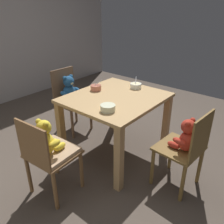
% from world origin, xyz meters
% --- Properties ---
extents(ground_plane, '(5.20, 5.20, 0.04)m').
position_xyz_m(ground_plane, '(0.00, 0.00, -0.02)').
color(ground_plane, '#4C4138').
extents(dining_table, '(1.03, 0.93, 0.74)m').
position_xyz_m(dining_table, '(0.00, 0.00, 0.61)').
color(dining_table, tan).
rests_on(dining_table, ground_plane).
extents(teddy_chair_near_front, '(0.43, 0.42, 0.83)m').
position_xyz_m(teddy_chair_near_front, '(-0.03, -0.86, 0.51)').
color(teddy_chair_near_front, brown).
rests_on(teddy_chair_near_front, ground_plane).
extents(teddy_chair_near_left, '(0.43, 0.45, 0.82)m').
position_xyz_m(teddy_chair_near_left, '(-0.89, 0.05, 0.51)').
color(teddy_chair_near_left, brown).
rests_on(teddy_chair_near_left, ground_plane).
extents(teddy_chair_far_center, '(0.41, 0.40, 0.87)m').
position_xyz_m(teddy_chair_far_center, '(0.07, 0.86, 0.53)').
color(teddy_chair_far_center, brown).
rests_on(teddy_chair_far_center, ground_plane).
extents(porridge_bowl_terracotta_far_center, '(0.12, 0.12, 0.12)m').
position_xyz_m(porridge_bowl_terracotta_far_center, '(0.01, 0.30, 0.77)').
color(porridge_bowl_terracotta_far_center, '#B96852').
rests_on(porridge_bowl_terracotta_far_center, dining_table).
extents(porridge_bowl_white_near_right, '(0.13, 0.13, 0.12)m').
position_xyz_m(porridge_bowl_white_near_right, '(0.36, -0.02, 0.77)').
color(porridge_bowl_white_near_right, white).
rests_on(porridge_bowl_white_near_right, dining_table).
extents(porridge_bowl_cream_near_left, '(0.15, 0.15, 0.06)m').
position_xyz_m(porridge_bowl_cream_near_left, '(-0.34, -0.17, 0.77)').
color(porridge_bowl_cream_near_left, beige).
rests_on(porridge_bowl_cream_near_left, dining_table).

